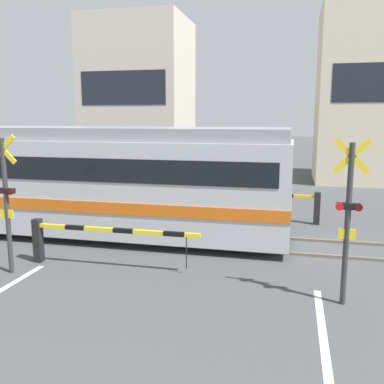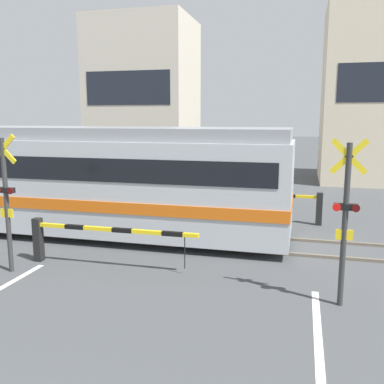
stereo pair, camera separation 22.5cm
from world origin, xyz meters
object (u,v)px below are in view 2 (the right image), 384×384
Objects in this scene: commuter_train at (43,176)px; crossing_signal_left at (6,197)px; pedestrian at (194,180)px; crossing_barrier_near at (79,235)px; crossing_signal_right at (345,216)px; crossing_barrier_far at (284,201)px.

commuter_train is 3.84m from crossing_signal_left.
crossing_signal_left reaches higher than pedestrian.
commuter_train is 3.62× the size of crossing_barrier_near.
crossing_signal_right is (8.83, -3.58, 0.02)m from commuter_train.
commuter_train is 4.78× the size of crossing_signal_left.
crossing_signal_right reaches higher than crossing_barrier_near.
crossing_signal_left is 1.00× the size of crossing_signal_right.
commuter_train is at bearing 157.94° from crossing_signal_right.
crossing_barrier_far is 2.55× the size of pedestrian.
crossing_signal_left is (-6.08, -6.42, 1.03)m from crossing_barrier_far.
commuter_train is at bearing -159.16° from crossing_barrier_far.
crossing_barrier_far is 8.90m from crossing_signal_left.
commuter_train is 4.78× the size of crossing_signal_right.
crossing_signal_left and crossing_signal_right have the same top height.
crossing_signal_right is at bearing -59.94° from pedestrian.
pedestrian is at bearing 84.13° from crossing_barrier_near.
crossing_signal_right is at bearing -7.78° from crossing_barrier_near.
pedestrian is (2.21, 9.05, -0.83)m from crossing_signal_left.
crossing_barrier_near is 1.00× the size of crossing_barrier_far.
crossing_barrier_near is at bearing 172.22° from crossing_signal_right.
crossing_signal_right is at bearing 0.00° from crossing_signal_left.
crossing_barrier_near is (2.74, -2.75, -1.01)m from commuter_train.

